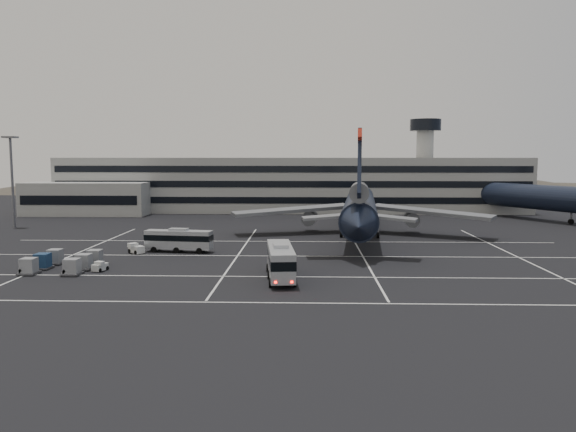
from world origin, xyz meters
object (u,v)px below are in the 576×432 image
(uld_cluster, at_px, (63,262))
(bus_near, at_px, (281,260))
(trijet_main, at_px, (360,207))
(bus_far, at_px, (179,239))
(tug_a, at_px, (99,267))

(uld_cluster, bearing_deg, bus_near, -9.54)
(trijet_main, relative_size, uld_cluster, 6.25)
(trijet_main, xyz_separation_m, bus_near, (-12.53, -35.52, -2.95))
(bus_far, bearing_deg, tug_a, 162.47)
(trijet_main, bearing_deg, bus_far, -143.07)
(bus_near, bearing_deg, tug_a, 164.70)
(trijet_main, relative_size, tug_a, 25.49)
(bus_near, relative_size, uld_cluster, 1.31)
(tug_a, distance_m, uld_cluster, 5.03)
(bus_far, distance_m, uld_cluster, 17.90)
(bus_near, bearing_deg, trijet_main, 64.72)
(bus_far, height_order, tug_a, bus_far)
(uld_cluster, bearing_deg, trijet_main, 37.49)
(bus_far, bearing_deg, trijet_main, -51.56)
(trijet_main, height_order, tug_a, trijet_main)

